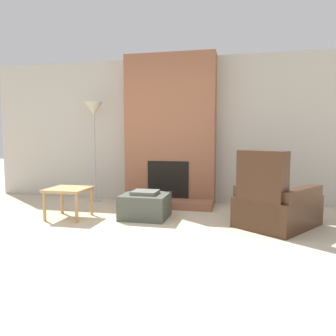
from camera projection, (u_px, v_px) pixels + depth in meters
The scene contains 7 objects.
ground_plane at pixel (119, 251), 3.40m from camera, with size 24.00×24.00×0.00m, color beige.
wall_back at pixel (173, 131), 6.00m from camera, with size 7.19×0.06×2.60m, color #BCB7AD.
fireplace at pixel (170, 134), 5.76m from camera, with size 1.58×0.78×2.60m.
ottoman at pixel (145, 205), 4.80m from camera, with size 0.67×0.62×0.40m.
armchair at pixel (274, 206), 4.30m from camera, with size 1.23×1.29×1.02m.
side_table at pixel (69, 192), 4.78m from camera, with size 0.58×0.55×0.44m.
floor_lamp_left at pixel (94, 114), 5.91m from camera, with size 0.33×0.33×1.81m.
Camera 1 is at (1.21, -3.12, 1.19)m, focal length 35.00 mm.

